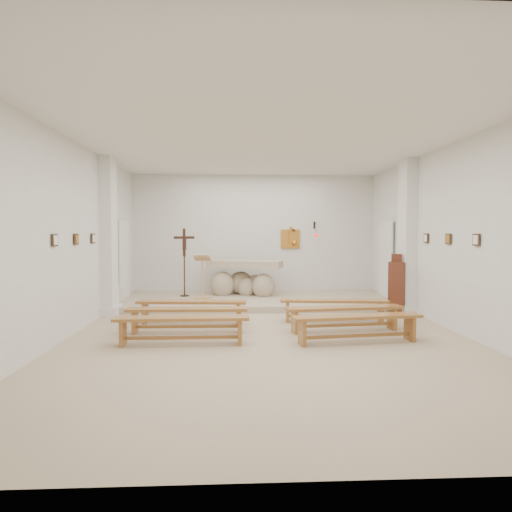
{
  "coord_description": "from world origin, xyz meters",
  "views": [
    {
      "loc": [
        -0.6,
        -8.26,
        1.85
      ],
      "look_at": [
        -0.12,
        1.6,
        1.33
      ],
      "focal_mm": 32.0,
      "sensor_mm": 36.0,
      "label": 1
    }
  ],
  "objects": [
    {
      "name": "donation_pedestal",
      "position": [
        3.1,
        1.9,
        0.6
      ],
      "size": [
        0.47,
        0.47,
        1.35
      ],
      "rotation": [
        0.0,
        0.0,
        -0.36
      ],
      "color": "maroon",
      "rests_on": "ground"
    },
    {
      "name": "lectern",
      "position": [
        -1.4,
        3.39,
        0.72
      ],
      "size": [
        0.45,
        0.39,
        1.15
      ],
      "rotation": [
        0.0,
        0.0,
        -0.13
      ],
      "color": "tan",
      "rests_on": "sanctuary_platform"
    },
    {
      "name": "altar",
      "position": [
        -0.32,
        4.06,
        0.54
      ],
      "size": [
        2.12,
        1.25,
        1.02
      ],
      "rotation": [
        0.0,
        0.0,
        -0.26
      ],
      "color": "#BFAD92",
      "rests_on": "sanctuary_platform"
    },
    {
      "name": "sanctuary_lamp",
      "position": [
        1.75,
        4.71,
        1.81
      ],
      "size": [
        0.11,
        0.36,
        0.44
      ],
      "color": "black",
      "rests_on": "wall_back"
    },
    {
      "name": "wall_left",
      "position": [
        -3.49,
        0.0,
        1.75
      ],
      "size": [
        0.02,
        10.0,
        3.5
      ],
      "primitive_type": "cube",
      "color": "white",
      "rests_on": "ground"
    },
    {
      "name": "gold_wall_relief",
      "position": [
        1.05,
        4.96,
        1.65
      ],
      "size": [
        0.55,
        0.04,
        0.55
      ],
      "primitive_type": "cube",
      "color": "#C2802D",
      "rests_on": "wall_back"
    },
    {
      "name": "ground",
      "position": [
        0.0,
        0.0,
        0.0
      ],
      "size": [
        7.0,
        10.0,
        0.0
      ],
      "primitive_type": "cube",
      "color": "#C3AC8D",
      "rests_on": "ground"
    },
    {
      "name": "bench_left_front",
      "position": [
        -1.45,
        0.93,
        0.35
      ],
      "size": [
        2.22,
        0.53,
        0.46
      ],
      "rotation": [
        0.0,
        0.0,
        -0.08
      ],
      "color": "#9E5F2E",
      "rests_on": "ground"
    },
    {
      "name": "station_frame_right_mid",
      "position": [
        3.47,
        0.2,
        1.72
      ],
      "size": [
        0.03,
        0.2,
        0.2
      ],
      "primitive_type": "cube",
      "color": "#392819",
      "rests_on": "wall_right"
    },
    {
      "name": "station_frame_left_rear",
      "position": [
        -3.47,
        1.2,
        1.72
      ],
      "size": [
        0.03,
        0.2,
        0.2
      ],
      "primitive_type": "cube",
      "color": "#392819",
      "rests_on": "wall_left"
    },
    {
      "name": "ceiling",
      "position": [
        0.0,
        0.0,
        3.49
      ],
      "size": [
        7.0,
        10.0,
        0.02
      ],
      "primitive_type": "cube",
      "color": "silver",
      "rests_on": "wall_back"
    },
    {
      "name": "bench_right_third",
      "position": [
        1.45,
        -0.83,
        0.35
      ],
      "size": [
        2.23,
        0.62,
        0.46
      ],
      "rotation": [
        0.0,
        0.0,
        0.12
      ],
      "color": "#9E5F2E",
      "rests_on": "ground"
    },
    {
      "name": "station_frame_left_mid",
      "position": [
        -3.47,
        0.2,
        1.72
      ],
      "size": [
        0.03,
        0.2,
        0.2
      ],
      "primitive_type": "cube",
      "color": "#392819",
      "rests_on": "wall_left"
    },
    {
      "name": "bench_right_second",
      "position": [
        1.45,
        0.05,
        0.35
      ],
      "size": [
        2.22,
        0.6,
        0.46
      ],
      "rotation": [
        0.0,
        0.0,
        0.11
      ],
      "color": "#9E5F2E",
      "rests_on": "ground"
    },
    {
      "name": "station_frame_right_rear",
      "position": [
        3.47,
        1.2,
        1.72
      ],
      "size": [
        0.03,
        0.2,
        0.2
      ],
      "primitive_type": "cube",
      "color": "#392819",
      "rests_on": "wall_right"
    },
    {
      "name": "station_frame_right_front",
      "position": [
        3.47,
        -0.8,
        1.72
      ],
      "size": [
        0.03,
        0.2,
        0.2
      ],
      "primitive_type": "cube",
      "color": "#392819",
      "rests_on": "wall_right"
    },
    {
      "name": "station_frame_left_front",
      "position": [
        -3.47,
        -0.8,
        1.72
      ],
      "size": [
        0.03,
        0.2,
        0.2
      ],
      "primitive_type": "cube",
      "color": "#392819",
      "rests_on": "wall_left"
    },
    {
      "name": "sanctuary_platform",
      "position": [
        0.0,
        3.5,
        0.07
      ],
      "size": [
        6.98,
        3.0,
        0.15
      ],
      "primitive_type": "cube",
      "color": "#B4A68A",
      "rests_on": "ground"
    },
    {
      "name": "radiator_left",
      "position": [
        -3.43,
        2.7,
        0.27
      ],
      "size": [
        0.1,
        0.85,
        0.52
      ],
      "primitive_type": "cube",
      "color": "silver",
      "rests_on": "ground"
    },
    {
      "name": "crucifix_stand",
      "position": [
        -1.91,
        3.83,
        1.19
      ],
      "size": [
        0.54,
        0.24,
        1.8
      ],
      "rotation": [
        0.0,
        0.0,
        0.25
      ],
      "color": "#351D11",
      "rests_on": "sanctuary_platform"
    },
    {
      "name": "wall_back",
      "position": [
        0.0,
        4.99,
        1.75
      ],
      "size": [
        7.0,
        0.02,
        3.5
      ],
      "primitive_type": "cube",
      "color": "white",
      "rests_on": "ground"
    },
    {
      "name": "pilaster_right",
      "position": [
        3.37,
        2.0,
        1.75
      ],
      "size": [
        0.26,
        0.55,
        3.5
      ],
      "primitive_type": "cube",
      "color": "white",
      "rests_on": "ground"
    },
    {
      "name": "wall_right",
      "position": [
        3.49,
        0.0,
        1.75
      ],
      "size": [
        0.02,
        10.0,
        3.5
      ],
      "primitive_type": "cube",
      "color": "white",
      "rests_on": "ground"
    },
    {
      "name": "bench_left_second",
      "position": [
        -1.45,
        0.05,
        0.35
      ],
      "size": [
        2.2,
        0.37,
        0.46
      ],
      "rotation": [
        0.0,
        0.0,
        -0.01
      ],
      "color": "#9E5F2E",
      "rests_on": "ground"
    },
    {
      "name": "bench_left_third",
      "position": [
        -1.45,
        -0.83,
        0.35
      ],
      "size": [
        2.2,
        0.37,
        0.46
      ],
      "rotation": [
        0.0,
        0.0,
        0.01
      ],
      "color": "#9E5F2E",
      "rests_on": "ground"
    },
    {
      "name": "bench_right_front",
      "position": [
        1.45,
        0.93,
        0.35
      ],
      "size": [
        2.22,
        0.57,
        0.46
      ],
      "rotation": [
        0.0,
        0.0,
        -0.1
      ],
      "color": "#9E5F2E",
      "rests_on": "ground"
    },
    {
      "name": "radiator_right",
      "position": [
        3.43,
        2.7,
        0.27
      ],
      "size": [
        0.1,
        0.85,
        0.52
      ],
      "primitive_type": "cube",
      "color": "silver",
      "rests_on": "ground"
    },
    {
      "name": "pilaster_left",
      "position": [
        -3.37,
        2.0,
        1.75
      ],
      "size": [
        0.26,
        0.55,
        3.5
      ],
      "primitive_type": "cube",
      "color": "white",
      "rests_on": "ground"
    },
    {
      "name": "potted_plant",
      "position": [
        -0.87,
        4.14,
        0.4
      ],
      "size": [
        0.6,
        0.59,
        0.51
      ],
      "primitive_type": "imported",
      "rotation": [
        0.0,
        0.0,
        0.69
      ],
      "color": "#345B24",
      "rests_on": "sanctuary_platform"
    }
  ]
}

